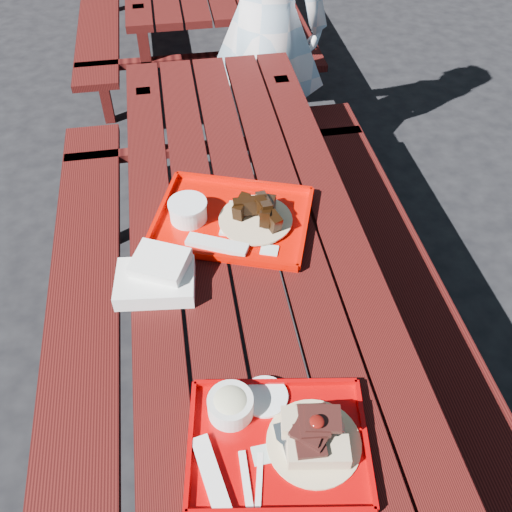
% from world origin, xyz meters
% --- Properties ---
extents(ground, '(60.00, 60.00, 0.00)m').
position_xyz_m(ground, '(0.00, 0.00, 0.00)').
color(ground, black).
rests_on(ground, ground).
extents(picnic_table_near, '(1.41, 2.40, 0.75)m').
position_xyz_m(picnic_table_near, '(-0.00, 0.00, 0.56)').
color(picnic_table_near, '#46100D').
rests_on(picnic_table_near, ground).
extents(near_tray, '(0.46, 0.38, 0.13)m').
position_xyz_m(near_tray, '(-0.04, -0.67, 0.78)').
color(near_tray, '#B10204').
rests_on(near_tray, picnic_table_near).
extents(far_tray, '(0.58, 0.52, 0.08)m').
position_xyz_m(far_tray, '(-0.05, 0.07, 0.77)').
color(far_tray, '#D80A00').
rests_on(far_tray, picnic_table_near).
extents(white_cloth, '(0.24, 0.21, 0.09)m').
position_xyz_m(white_cloth, '(-0.29, -0.15, 0.79)').
color(white_cloth, white).
rests_on(white_cloth, picnic_table_near).
extents(person, '(0.71, 0.59, 1.65)m').
position_xyz_m(person, '(0.30, 1.36, 0.82)').
color(person, '#A9CBE5').
rests_on(person, ground).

